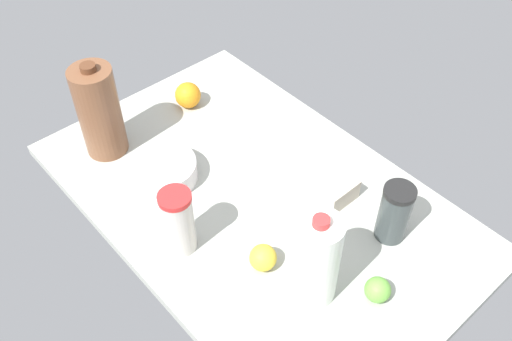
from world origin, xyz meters
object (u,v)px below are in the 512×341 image
(tumbler_cup, at_px, (178,221))
(orange_near_front, at_px, (188,95))
(mixing_bowl, at_px, (163,171))
(milk_jug, at_px, (316,260))
(egg_carton, at_px, (302,166))
(lemon_far_back, at_px, (263,258))
(chocolate_milk_jug, at_px, (99,111))
(shaker_bottle, at_px, (394,213))
(lime_loose, at_px, (377,290))

(tumbler_cup, distance_m, orange_near_front, 0.56)
(mixing_bowl, height_order, milk_jug, milk_jug)
(egg_carton, bearing_deg, tumbler_cup, 86.42)
(lemon_far_back, bearing_deg, chocolate_milk_jug, 5.81)
(tumbler_cup, height_order, milk_jug, milk_jug)
(mixing_bowl, height_order, shaker_bottle, shaker_bottle)
(shaker_bottle, height_order, lemon_far_back, shaker_bottle)
(shaker_bottle, xyz_separation_m, orange_near_front, (0.76, 0.07, -0.04))
(lime_loose, relative_size, lemon_far_back, 0.92)
(milk_jug, bearing_deg, mixing_bowl, 5.50)
(egg_carton, distance_m, chocolate_milk_jug, 0.59)
(orange_near_front, bearing_deg, tumbler_cup, 141.16)
(lime_loose, distance_m, lemon_far_back, 0.28)
(mixing_bowl, bearing_deg, tumbler_cup, 155.36)
(lemon_far_back, bearing_deg, milk_jug, -162.92)
(tumbler_cup, relative_size, milk_jug, 0.71)
(chocolate_milk_jug, bearing_deg, mixing_bowl, -166.42)
(mixing_bowl, distance_m, chocolate_milk_jug, 0.24)
(mixing_bowl, xyz_separation_m, orange_near_front, (0.21, -0.25, 0.01))
(chocolate_milk_jug, height_order, milk_jug, chocolate_milk_jug)
(shaker_bottle, xyz_separation_m, milk_jug, (0.01, 0.27, 0.04))
(lime_loose, bearing_deg, mixing_bowl, 13.07)
(milk_jug, bearing_deg, lime_loose, -138.54)
(chocolate_milk_jug, xyz_separation_m, milk_jug, (-0.75, -0.10, -0.02))
(egg_carton, xyz_separation_m, milk_jug, (-0.29, 0.25, 0.10))
(mixing_bowl, bearing_deg, shaker_bottle, -149.63)
(milk_jug, distance_m, orange_near_front, 0.78)
(egg_carton, bearing_deg, lemon_far_back, 118.39)
(mixing_bowl, distance_m, milk_jug, 0.54)
(chocolate_milk_jug, distance_m, orange_near_front, 0.32)
(tumbler_cup, relative_size, lime_loose, 3.05)
(tumbler_cup, height_order, lemon_far_back, tumbler_cup)
(orange_near_front, distance_m, lime_loose, 0.86)
(shaker_bottle, distance_m, chocolate_milk_jug, 0.85)
(milk_jug, bearing_deg, tumbler_cup, 25.86)
(chocolate_milk_jug, bearing_deg, milk_jug, -172.17)
(mixing_bowl, bearing_deg, lemon_far_back, -178.38)
(chocolate_milk_jug, distance_m, lemon_far_back, 0.63)
(chocolate_milk_jug, xyz_separation_m, lime_loose, (-0.86, -0.20, -0.11))
(lemon_far_back, bearing_deg, mixing_bowl, 1.62)
(shaker_bottle, height_order, chocolate_milk_jug, chocolate_milk_jug)
(tumbler_cup, height_order, mixing_bowl, tumbler_cup)
(mixing_bowl, relative_size, shaker_bottle, 1.13)
(mixing_bowl, xyz_separation_m, milk_jug, (-0.53, -0.05, 0.10))
(shaker_bottle, bearing_deg, milk_jug, 87.39)
(milk_jug, bearing_deg, shaker_bottle, -92.61)
(milk_jug, height_order, lemon_far_back, milk_jug)
(tumbler_cup, bearing_deg, lemon_far_back, -148.60)
(orange_near_front, bearing_deg, lemon_far_back, 159.05)
(orange_near_front, distance_m, lemon_far_back, 0.66)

